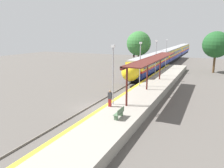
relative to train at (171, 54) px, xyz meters
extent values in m
plane|color=#56514C|center=(0.00, -45.23, -2.22)|extent=(120.00, 120.00, 0.00)
cube|color=slate|center=(-0.72, -45.23, -2.14)|extent=(0.08, 90.00, 0.15)
cube|color=slate|center=(0.72, -45.23, -2.14)|extent=(0.08, 90.00, 0.15)
cube|color=black|center=(0.00, -21.48, -1.62)|extent=(2.50, 20.45, 0.77)
cube|color=navy|center=(0.00, -21.48, -0.78)|extent=(2.84, 22.23, 0.91)
cube|color=red|center=(0.00, -21.48, -0.17)|extent=(2.86, 22.23, 0.31)
cube|color=yellow|center=(0.00, -21.48, 0.67)|extent=(2.84, 22.23, 1.37)
cube|color=black|center=(0.00, -21.48, 0.61)|extent=(2.87, 20.45, 0.76)
cube|color=#9E9EA3|center=(0.00, -21.48, 1.51)|extent=(2.56, 22.23, 0.30)
cylinder|color=black|center=(-0.72, -29.47, -1.74)|extent=(0.12, 0.95, 0.95)
cylinder|color=black|center=(0.72, -29.47, -1.74)|extent=(0.12, 0.95, 0.95)
cylinder|color=black|center=(-0.72, -27.27, -1.74)|extent=(0.12, 0.95, 0.95)
cylinder|color=black|center=(0.72, -27.27, -1.74)|extent=(0.12, 0.95, 0.95)
cylinder|color=black|center=(-0.72, -15.69, -1.74)|extent=(0.12, 0.95, 0.95)
cylinder|color=black|center=(0.72, -15.69, -1.74)|extent=(0.12, 0.95, 0.95)
cylinder|color=black|center=(-0.72, -13.49, -1.74)|extent=(0.12, 0.95, 0.95)
cylinder|color=black|center=(0.72, -13.49, -1.74)|extent=(0.12, 0.95, 0.95)
ellipsoid|color=yellow|center=(0.00, -33.87, 0.06)|extent=(2.73, 3.82, 2.85)
ellipsoid|color=black|center=(0.00, -34.35, 0.53)|extent=(1.99, 2.23, 1.45)
sphere|color=#F9F4CC|center=(0.00, -35.30, -0.98)|extent=(0.24, 0.24, 0.24)
cube|color=black|center=(0.00, 1.54, -1.62)|extent=(2.50, 20.45, 0.77)
cube|color=navy|center=(0.00, 1.54, -0.78)|extent=(2.84, 22.23, 0.91)
cube|color=red|center=(0.00, 1.54, -0.17)|extent=(2.86, 22.23, 0.31)
cube|color=yellow|center=(0.00, 1.54, 0.67)|extent=(2.84, 22.23, 1.37)
cube|color=black|center=(0.00, 1.54, 0.61)|extent=(2.87, 20.45, 0.76)
cube|color=#9E9EA3|center=(0.00, 1.54, 1.51)|extent=(2.56, 22.23, 0.30)
cylinder|color=black|center=(-0.72, -6.45, -1.74)|extent=(0.12, 0.95, 0.95)
cylinder|color=black|center=(0.72, -6.45, -1.74)|extent=(0.12, 0.95, 0.95)
cylinder|color=black|center=(-0.72, -4.25, -1.74)|extent=(0.12, 0.95, 0.95)
cylinder|color=black|center=(0.72, -4.25, -1.74)|extent=(0.12, 0.95, 0.95)
cylinder|color=black|center=(-0.72, 7.33, -1.74)|extent=(0.12, 0.95, 0.95)
cylinder|color=black|center=(0.72, 7.33, -1.74)|extent=(0.12, 0.95, 0.95)
cylinder|color=black|center=(-0.72, 9.53, -1.74)|extent=(0.12, 0.95, 0.95)
cylinder|color=black|center=(0.72, 9.53, -1.74)|extent=(0.12, 0.95, 0.95)
cube|color=black|center=(0.00, 24.57, -1.62)|extent=(2.50, 20.45, 0.77)
cube|color=navy|center=(0.00, 24.57, -0.78)|extent=(2.84, 22.23, 0.91)
cube|color=red|center=(0.00, 24.57, -0.17)|extent=(2.86, 22.23, 0.31)
cube|color=yellow|center=(0.00, 24.57, 0.67)|extent=(2.84, 22.23, 1.37)
cube|color=black|center=(0.00, 24.57, 0.61)|extent=(2.87, 20.45, 0.76)
cube|color=#9E9EA3|center=(0.00, 24.57, 1.51)|extent=(2.56, 22.23, 0.30)
cylinder|color=black|center=(-0.72, 16.58, -1.74)|extent=(0.12, 0.95, 0.95)
cylinder|color=black|center=(0.72, 16.58, -1.74)|extent=(0.12, 0.95, 0.95)
cylinder|color=black|center=(-0.72, 18.78, -1.74)|extent=(0.12, 0.95, 0.95)
cylinder|color=black|center=(0.72, 18.78, -1.74)|extent=(0.12, 0.95, 0.95)
cylinder|color=black|center=(-0.72, 30.36, -1.74)|extent=(0.12, 0.95, 0.95)
cylinder|color=black|center=(0.72, 30.36, -1.74)|extent=(0.12, 0.95, 0.95)
cylinder|color=black|center=(-0.72, 32.56, -1.74)|extent=(0.12, 0.95, 0.95)
cylinder|color=black|center=(0.72, 32.56, -1.74)|extent=(0.12, 0.95, 0.95)
cube|color=gray|center=(3.85, -45.23, -1.73)|extent=(4.23, 64.00, 0.97)
cube|color=yellow|center=(1.94, -45.23, -1.24)|extent=(0.40, 64.00, 0.01)
cube|color=#4C6B4C|center=(4.41, -49.47, -1.04)|extent=(0.36, 0.06, 0.42)
cube|color=#4C6B4C|center=(4.41, -48.40, -1.04)|extent=(0.36, 0.06, 0.42)
cube|color=#4C6B4C|center=(4.41, -48.94, -0.81)|extent=(0.44, 1.43, 0.03)
cube|color=#4C6B4C|center=(4.61, -48.94, -0.58)|extent=(0.04, 1.43, 0.44)
cube|color=maroon|center=(2.45, -46.53, -0.84)|extent=(0.28, 0.20, 0.81)
cube|color=#333338|center=(2.45, -46.53, -0.12)|extent=(0.36, 0.22, 0.64)
sphere|color=#936B4C|center=(2.45, -46.53, 0.31)|extent=(0.22, 0.22, 0.22)
cylinder|color=#59595E|center=(-2.14, -26.48, -0.32)|extent=(0.14, 0.14, 3.80)
cube|color=black|center=(-2.14, -26.48, 1.93)|extent=(0.28, 0.20, 0.70)
sphere|color=#1ED833|center=(-2.14, -26.59, 2.10)|extent=(0.14, 0.14, 0.14)
sphere|color=#330A0A|center=(-2.14, -26.59, 1.76)|extent=(0.14, 0.14, 0.14)
cylinder|color=#9E9EA3|center=(2.42, -45.74, 1.63)|extent=(0.12, 0.12, 5.74)
cube|color=silver|center=(2.42, -45.74, 4.62)|extent=(0.36, 0.20, 0.24)
cylinder|color=#9E9EA3|center=(2.42, -36.99, 1.63)|extent=(0.12, 0.12, 5.74)
cube|color=silver|center=(2.42, -36.99, 4.62)|extent=(0.36, 0.20, 0.24)
cylinder|color=#9E9EA3|center=(2.42, -28.24, 1.63)|extent=(0.12, 0.12, 5.74)
cube|color=silver|center=(2.42, -28.24, 4.62)|extent=(0.36, 0.20, 0.24)
cylinder|color=#9E9EA3|center=(2.42, -19.50, 1.63)|extent=(0.12, 0.12, 5.74)
cube|color=silver|center=(2.42, -19.50, 4.62)|extent=(0.36, 0.20, 0.24)
cylinder|color=#511E19|center=(3.84, -45.61, 0.69)|extent=(0.20, 0.20, 3.88)
cylinder|color=#511E19|center=(3.84, -38.36, 0.69)|extent=(0.20, 0.20, 3.88)
cylinder|color=#511E19|center=(3.84, -31.12, 0.69)|extent=(0.20, 0.20, 3.88)
cube|color=#511E19|center=(3.84, -38.36, 2.73)|extent=(0.24, 17.50, 0.36)
cube|color=#511E19|center=(4.74, -38.36, 2.85)|extent=(2.00, 17.50, 0.10)
cylinder|color=brown|center=(-8.59, -3.92, -0.95)|extent=(0.44, 0.44, 2.54)
sphere|color=#337033|center=(-8.59, -3.92, 3.09)|extent=(6.95, 6.95, 6.95)
cylinder|color=brown|center=(11.57, -14.84, -0.38)|extent=(0.44, 0.44, 3.69)
sphere|color=#1E5123|center=(11.57, -14.84, 3.63)|extent=(5.40, 5.40, 5.40)
camera|label=1|loc=(11.27, -65.07, 5.76)|focal=35.00mm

